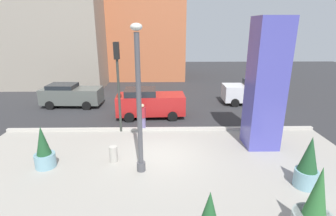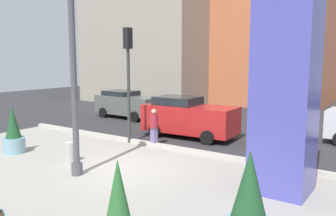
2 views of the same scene
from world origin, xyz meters
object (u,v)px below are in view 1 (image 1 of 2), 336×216
object	(u,v)px
potted_plant_near_right	(314,213)
car_intersection	(249,92)
lamp_post	(139,105)
concrete_bollard	(114,154)
car_passing_lane	(150,103)
car_curb_west	(71,95)
potted_plant_near_left	(44,151)
traffic_light_far_side	(118,74)
pedestrian_crossing	(143,116)
art_pillar_blue	(266,85)
potted_plant_by_pillar	(308,165)

from	to	relation	value
potted_plant_near_right	car_intersection	size ratio (longest dim) A/B	0.59
lamp_post	concrete_bollard	world-z (taller)	lamp_post
lamp_post	concrete_bollard	distance (m)	2.96
car_passing_lane	car_curb_west	size ratio (longest dim) A/B	1.02
potted_plant_near_left	car_passing_lane	world-z (taller)	car_passing_lane
traffic_light_far_side	pedestrian_crossing	bearing A→B (deg)	6.68
pedestrian_crossing	art_pillar_blue	bearing A→B (deg)	-18.98
potted_plant_near_left	car_curb_west	world-z (taller)	potted_plant_near_left
potted_plant_by_pillar	car_curb_west	distance (m)	16.38
pedestrian_crossing	potted_plant_near_left	bearing A→B (deg)	-133.76
potted_plant_near_left	concrete_bollard	size ratio (longest dim) A/B	2.53
lamp_post	concrete_bollard	size ratio (longest dim) A/B	7.98
art_pillar_blue	lamp_post	bearing A→B (deg)	-157.92
potted_plant_near_left	car_passing_lane	bearing A→B (deg)	56.95
car_intersection	car_passing_lane	xyz separation A→B (m)	(-7.65, -3.00, 0.02)
car_intersection	pedestrian_crossing	size ratio (longest dim) A/B	2.40
potted_plant_near_left	potted_plant_near_right	bearing A→B (deg)	-23.32
potted_plant_near_right	concrete_bollard	size ratio (longest dim) A/B	3.04
lamp_post	potted_plant_by_pillar	world-z (taller)	lamp_post
potted_plant_near_left	car_intersection	xyz separation A→B (m)	(11.87, 9.49, 0.18)
art_pillar_blue	car_passing_lane	world-z (taller)	art_pillar_blue
potted_plant_near_left	traffic_light_far_side	distance (m)	5.44
traffic_light_far_side	potted_plant_near_right	bearing A→B (deg)	-49.87
potted_plant_by_pillar	car_passing_lane	world-z (taller)	potted_plant_by_pillar
concrete_bollard	traffic_light_far_side	xyz separation A→B (m)	(-0.22, 3.55, 3.03)
car_passing_lane	potted_plant_near_left	bearing A→B (deg)	-123.05
lamp_post	traffic_light_far_side	distance (m)	4.64
potted_plant_near_right	pedestrian_crossing	bearing A→B (deg)	123.88
art_pillar_blue	potted_plant_by_pillar	world-z (taller)	art_pillar_blue
potted_plant_near_right	pedestrian_crossing	world-z (taller)	potted_plant_near_right
concrete_bollard	lamp_post	bearing A→B (deg)	-31.29
lamp_post	concrete_bollard	xyz separation A→B (m)	(-1.31, 0.79, -2.54)
potted_plant_near_right	potted_plant_near_left	size ratio (longest dim) A/B	1.20
car_intersection	car_passing_lane	bearing A→B (deg)	-158.56
potted_plant_near_right	concrete_bollard	xyz separation A→B (m)	(-6.53, 4.45, -0.44)
lamp_post	traffic_light_far_side	bearing A→B (deg)	109.38
concrete_bollard	art_pillar_blue	bearing A→B (deg)	12.49
potted_plant_near_right	potted_plant_by_pillar	bearing A→B (deg)	65.22
potted_plant_near_left	traffic_light_far_side	size ratio (longest dim) A/B	0.37
lamp_post	pedestrian_crossing	bearing A→B (deg)	93.26
car_passing_lane	pedestrian_crossing	bearing A→B (deg)	-96.91
lamp_post	potted_plant_near_left	bearing A→B (deg)	174.63
art_pillar_blue	pedestrian_crossing	distance (m)	6.87
potted_plant_by_pillar	potted_plant_near_right	world-z (taller)	potted_plant_near_right
lamp_post	art_pillar_blue	xyz separation A→B (m)	(5.88, 2.39, 0.25)
lamp_post	car_curb_west	size ratio (longest dim) A/B	1.33
traffic_light_far_side	car_intersection	distance (m)	11.02
traffic_light_far_side	car_curb_west	bearing A→B (deg)	131.68
potted_plant_near_right	pedestrian_crossing	xyz separation A→B (m)	(-5.48, 8.16, 0.08)
pedestrian_crossing	car_passing_lane	bearing A→B (deg)	83.09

